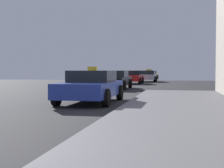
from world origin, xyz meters
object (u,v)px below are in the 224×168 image
object	(u,v)px
car_blue	(91,86)
car_red	(132,77)
car_yellow	(151,75)
car_silver	(148,76)
car_black	(115,79)

from	to	relation	value
car_blue	car_red	world-z (taller)	car_blue
car_blue	car_red	bearing A→B (deg)	-87.28
car_red	car_yellow	size ratio (longest dim) A/B	0.93
car_silver	car_yellow	size ratio (longest dim) A/B	1.04
car_black	car_yellow	distance (m)	24.74
car_blue	car_silver	distance (m)	25.33
car_yellow	car_silver	bearing A→B (deg)	92.63
car_silver	car_yellow	world-z (taller)	same
car_red	car_blue	bearing A→B (deg)	92.72
car_blue	car_red	distance (m)	19.23
car_blue	car_black	xyz separation A→B (m)	(-0.92, 9.99, -0.00)
car_black	car_yellow	bearing A→B (deg)	-91.29
car_red	car_silver	bearing A→B (deg)	-99.13
car_blue	car_yellow	bearing A→B (deg)	-89.41
car_silver	car_red	bearing A→B (deg)	80.87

